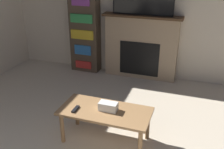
{
  "coord_description": "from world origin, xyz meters",
  "views": [
    {
      "loc": [
        0.9,
        0.1,
        2.08
      ],
      "look_at": [
        -0.07,
        2.92,
        0.77
      ],
      "focal_mm": 42.0,
      "sensor_mm": 36.0,
      "label": 1
    }
  ],
  "objects": [
    {
      "name": "wall_back",
      "position": [
        0.0,
        4.82,
        1.35
      ],
      "size": [
        6.45,
        0.06,
        2.7
      ],
      "color": "beige",
      "rests_on": "ground_plane"
    },
    {
      "name": "tissue_box",
      "position": [
        -0.02,
        2.63,
        0.49
      ],
      "size": [
        0.22,
        0.12,
        0.1
      ],
      "color": "white",
      "rests_on": "coffee_table"
    },
    {
      "name": "bookshelf",
      "position": [
        -1.23,
        4.65,
        0.77
      ],
      "size": [
        0.56,
        0.29,
        1.54
      ],
      "color": "#4C3D2D",
      "rests_on": "ground_plane"
    },
    {
      "name": "fireplace",
      "position": [
        -0.11,
        4.68,
        0.6
      ],
      "size": [
        1.44,
        0.28,
        1.19
      ],
      "color": "tan",
      "rests_on": "ground_plane"
    },
    {
      "name": "coffee_table",
      "position": [
        -0.06,
        2.61,
        0.38
      ],
      "size": [
        1.09,
        0.52,
        0.44
      ],
      "color": "#A87A4C",
      "rests_on": "ground_plane"
    },
    {
      "name": "remote_control",
      "position": [
        -0.39,
        2.5,
        0.45
      ],
      "size": [
        0.04,
        0.15,
        0.02
      ],
      "color": "black",
      "rests_on": "coffee_table"
    }
  ]
}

